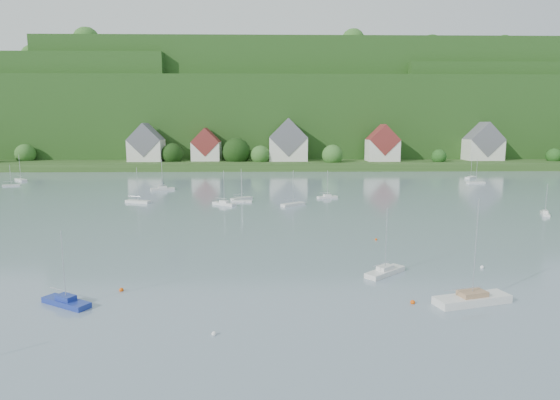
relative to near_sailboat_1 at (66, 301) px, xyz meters
name	(u,v)px	position (x,y,z in m)	size (l,w,h in m)	color
far_shore_strip	(276,162)	(23.33, 166.80, 1.08)	(600.00, 60.00, 3.00)	#2B491B
forested_ridge	(275,117)	(23.72, 235.37, 22.46)	(620.00, 181.22, 69.89)	#1E4315
village_building_0	(146,146)	(-31.67, 153.80, 9.09)	(14.00, 10.40, 16.00)	silver
village_building_1	(206,147)	(-6.67, 155.80, 8.33)	(12.00, 9.36, 14.00)	silver
village_building_2	(288,144)	(28.33, 154.80, 9.85)	(16.00, 11.44, 18.00)	silver
village_building_3	(382,146)	(68.33, 152.80, 9.01)	(13.00, 10.40, 15.50)	silver
village_building_4	(483,145)	(113.33, 156.80, 9.16)	(15.00, 10.40, 16.50)	silver
near_sailboat_1	(66,301)	(0.00, 0.00, 0.00)	(5.72, 4.22, 7.67)	navy
near_sailboat_2	(472,299)	(41.16, -0.41, 0.10)	(8.34, 4.28, 10.84)	silver
near_sailboat_3	(385,271)	(34.57, 9.10, 0.02)	(5.69, 5.30, 8.21)	silver
mooring_buoy_1	(214,335)	(15.72, -7.15, -0.42)	(0.44, 0.44, 0.44)	white
mooring_buoy_2	(413,304)	(35.11, -0.31, -0.42)	(0.48, 0.48, 0.48)	#F25309
mooring_buoy_3	(376,240)	(37.36, 26.23, -0.42)	(0.39, 0.39, 0.39)	#F25309
mooring_buoy_4	(482,268)	(47.51, 11.28, -0.42)	(0.48, 0.48, 0.48)	white
mooring_buoy_5	(121,291)	(4.28, 3.96, -0.42)	(0.48, 0.48, 0.48)	#F25309
far_sailboat_cluster	(290,190)	(26.01, 81.64, -0.06)	(201.05, 71.02, 8.71)	silver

